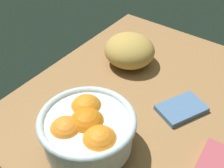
# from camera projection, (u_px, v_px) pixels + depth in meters

# --- Properties ---
(ground_plane) EXTENTS (0.73, 0.67, 0.03)m
(ground_plane) POSITION_uv_depth(u_px,v_px,m) (156.00, 107.00, 0.79)
(ground_plane) COLOR #976A40
(fruit_bowl) EXTENTS (0.21, 0.21, 0.11)m
(fruit_bowl) POSITION_uv_depth(u_px,v_px,m) (87.00, 129.00, 0.63)
(fruit_bowl) COLOR silver
(fruit_bowl) RESTS_ON ground
(bread_loaf) EXTENTS (0.18, 0.19, 0.09)m
(bread_loaf) POSITION_uv_depth(u_px,v_px,m) (129.00, 50.00, 0.89)
(bread_loaf) COLOR tan
(bread_loaf) RESTS_ON ground
(napkin_folded) EXTENTS (0.14, 0.12, 0.01)m
(napkin_folded) POSITION_uv_depth(u_px,v_px,m) (182.00, 109.00, 0.76)
(napkin_folded) COLOR #4D6F9A
(napkin_folded) RESTS_ON ground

